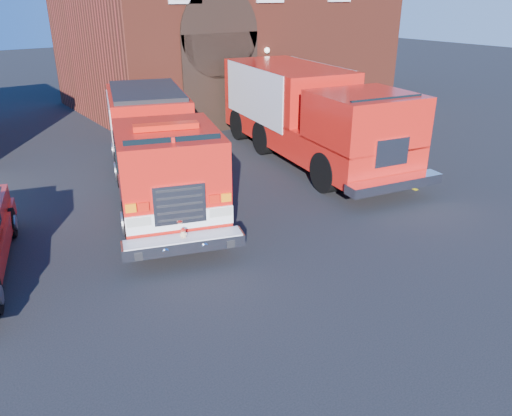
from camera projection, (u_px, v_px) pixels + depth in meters
ground at (227, 241)px, 11.97m from camera, size 100.00×100.00×0.00m
parking_stripe_near at (379, 176)px, 16.18m from camera, size 0.12×3.00×0.01m
parking_stripe_mid at (317, 154)px, 18.42m from camera, size 0.12×3.00×0.01m
parking_stripe_far at (269, 137)px, 20.66m from camera, size 0.12×3.00×0.01m
fire_station at (227, 19)px, 25.52m from camera, size 15.20×10.20×8.45m
fire_engine at (157, 147)px, 14.28m from camera, size 5.19×9.23×2.75m
secondary_truck at (308, 112)px, 17.44m from camera, size 4.57×9.79×3.06m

